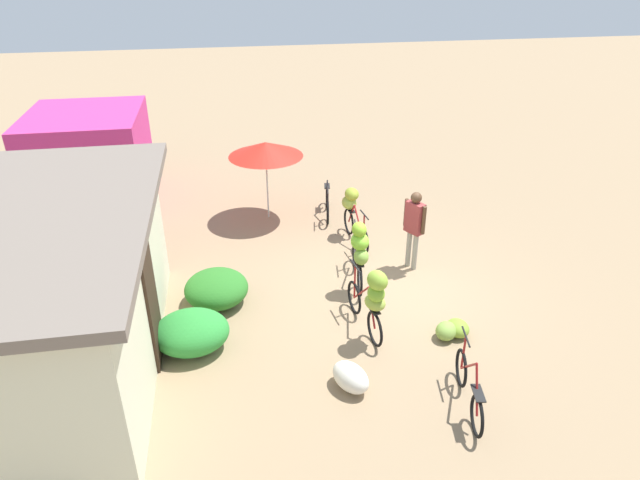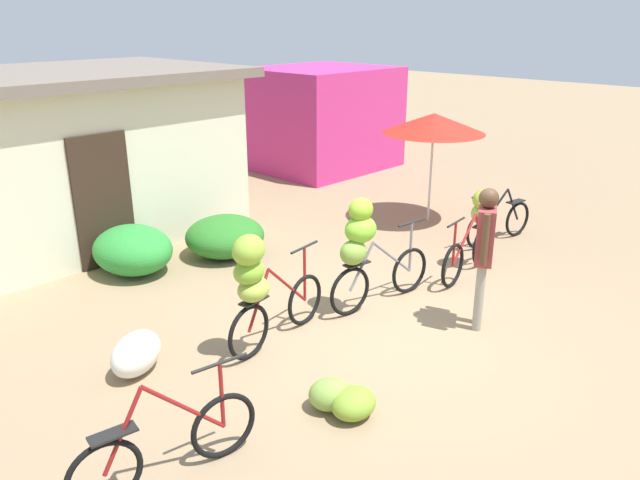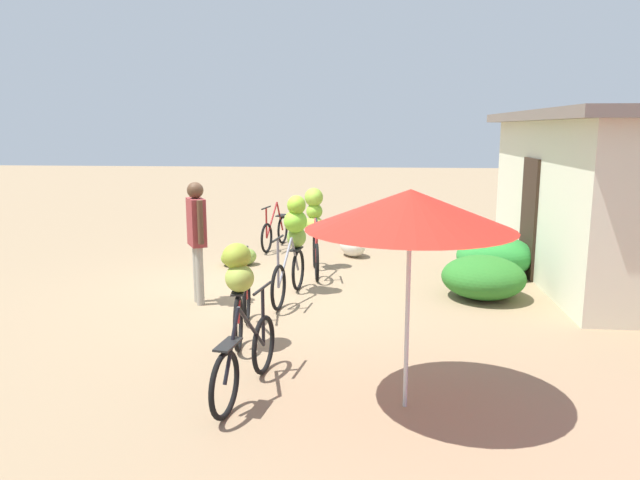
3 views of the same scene
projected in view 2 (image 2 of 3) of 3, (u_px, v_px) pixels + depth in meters
ground_plane at (396, 322)px, 7.65m from camera, size 60.00×60.00×0.00m
building_low at (49, 157)px, 10.09m from camera, size 6.08×3.90×2.77m
shop_pink at (321, 118)px, 15.12m from camera, size 3.20×2.80×2.42m
hedge_bush_front_left at (133, 250)px, 9.05m from camera, size 1.09×1.29×0.70m
hedge_bush_front_right at (225, 236)px, 9.70m from camera, size 1.25×1.23×0.63m
market_umbrella at (434, 123)px, 10.81m from camera, size 1.82×1.82×1.98m
bicycle_leftmost at (167, 445)px, 4.95m from camera, size 1.61×0.33×0.96m
bicycle_near_pile at (259, 282)px, 6.71m from camera, size 1.64×0.46×1.45m
bicycle_center_loaded at (365, 245)px, 7.71m from camera, size 1.72×0.38×1.50m
bicycle_by_shop at (478, 223)px, 8.99m from camera, size 1.64×0.43×1.22m
bicycle_rightmost at (499, 223)px, 10.25m from camera, size 1.60×0.31×0.92m
banana_pile_on_ground at (342, 399)px, 5.88m from camera, size 0.58×0.72×0.31m
produce_sack at (136, 353)px, 6.53m from camera, size 0.83×0.73×0.44m
person_vendor at (484, 244)px, 7.20m from camera, size 0.52×0.37×1.75m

